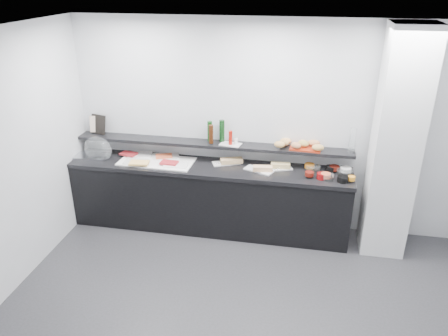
% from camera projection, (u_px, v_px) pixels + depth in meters
% --- Properties ---
extents(ground, '(5.00, 5.00, 0.00)m').
position_uv_depth(ground, '(241.00, 323.00, 4.30)').
color(ground, '#2D2D30').
rests_on(ground, ground).
extents(back_wall, '(5.00, 0.02, 2.70)m').
position_uv_depth(back_wall, '(267.00, 128.00, 5.53)').
color(back_wall, silver).
rests_on(back_wall, ground).
extents(ceiling, '(5.00, 5.00, 0.00)m').
position_uv_depth(ceiling, '(247.00, 41.00, 3.19)').
color(ceiling, white).
rests_on(ceiling, back_wall).
extents(column, '(0.50, 0.50, 2.70)m').
position_uv_depth(column, '(395.00, 146.00, 4.96)').
color(column, silver).
rests_on(column, ground).
extents(buffet_cabinet, '(3.60, 0.60, 0.85)m').
position_uv_depth(buffet_cabinet, '(209.00, 199.00, 5.76)').
color(buffet_cabinet, black).
rests_on(buffet_cabinet, ground).
extents(counter_top, '(3.62, 0.62, 0.05)m').
position_uv_depth(counter_top, '(209.00, 168.00, 5.58)').
color(counter_top, black).
rests_on(counter_top, buffet_cabinet).
extents(wall_shelf, '(3.60, 0.25, 0.04)m').
position_uv_depth(wall_shelf, '(211.00, 144.00, 5.63)').
color(wall_shelf, black).
rests_on(wall_shelf, back_wall).
extents(cloche_base, '(0.45, 0.34, 0.04)m').
position_uv_depth(cloche_base, '(91.00, 156.00, 5.81)').
color(cloche_base, '#B9BBC0').
rests_on(cloche_base, counter_top).
extents(cloche_dome, '(0.48, 0.38, 0.34)m').
position_uv_depth(cloche_dome, '(98.00, 149.00, 5.75)').
color(cloche_dome, white).
rests_on(cloche_dome, cloche_base).
extents(linen_runner, '(0.98, 0.49, 0.01)m').
position_uv_depth(linen_runner, '(157.00, 161.00, 5.68)').
color(linen_runner, white).
rests_on(linen_runner, counter_top).
extents(platter_meat_a, '(0.34, 0.26, 0.01)m').
position_uv_depth(platter_meat_a, '(140.00, 154.00, 5.86)').
color(platter_meat_a, silver).
rests_on(platter_meat_a, linen_runner).
extents(food_meat_a, '(0.24, 0.18, 0.02)m').
position_uv_depth(food_meat_a, '(129.00, 154.00, 5.83)').
color(food_meat_a, maroon).
rests_on(food_meat_a, platter_meat_a).
extents(platter_salmon, '(0.40, 0.33, 0.01)m').
position_uv_depth(platter_salmon, '(166.00, 156.00, 5.80)').
color(platter_salmon, silver).
rests_on(platter_salmon, linen_runner).
extents(food_salmon, '(0.25, 0.20, 0.02)m').
position_uv_depth(food_salmon, '(164.00, 156.00, 5.76)').
color(food_salmon, '#D5512B').
rests_on(food_salmon, platter_salmon).
extents(platter_cheese, '(0.30, 0.21, 0.01)m').
position_uv_depth(platter_cheese, '(136.00, 162.00, 5.63)').
color(platter_cheese, silver).
rests_on(platter_cheese, linen_runner).
extents(food_cheese, '(0.26, 0.18, 0.02)m').
position_uv_depth(food_cheese, '(139.00, 163.00, 5.55)').
color(food_cheese, '#FAC361').
rests_on(food_cheese, platter_cheese).
extents(platter_meat_b, '(0.30, 0.21, 0.01)m').
position_uv_depth(platter_meat_b, '(176.00, 165.00, 5.54)').
color(platter_meat_b, white).
rests_on(platter_meat_b, linen_runner).
extents(food_meat_b, '(0.23, 0.15, 0.02)m').
position_uv_depth(food_meat_b, '(169.00, 163.00, 5.56)').
color(food_meat_b, maroon).
rests_on(food_meat_b, platter_meat_b).
extents(sandwich_plate_left, '(0.38, 0.28, 0.01)m').
position_uv_depth(sandwich_plate_left, '(226.00, 163.00, 5.63)').
color(sandwich_plate_left, silver).
rests_on(sandwich_plate_left, counter_top).
extents(sandwich_food_left, '(0.30, 0.20, 0.06)m').
position_uv_depth(sandwich_food_left, '(231.00, 161.00, 5.60)').
color(sandwich_food_left, tan).
rests_on(sandwich_food_left, sandwich_plate_left).
extents(tongs_left, '(0.16, 0.04, 0.01)m').
position_uv_depth(tongs_left, '(222.00, 163.00, 5.59)').
color(tongs_left, '#B2B4B9').
rests_on(tongs_left, sandwich_plate_left).
extents(sandwich_plate_mid, '(0.40, 0.29, 0.01)m').
position_uv_depth(sandwich_plate_mid, '(259.00, 170.00, 5.43)').
color(sandwich_plate_mid, silver).
rests_on(sandwich_plate_mid, counter_top).
extents(sandwich_food_mid, '(0.25, 0.12, 0.06)m').
position_uv_depth(sandwich_food_mid, '(263.00, 168.00, 5.38)').
color(sandwich_food_mid, tan).
rests_on(sandwich_food_mid, sandwich_plate_mid).
extents(tongs_mid, '(0.16, 0.04, 0.01)m').
position_uv_depth(tongs_mid, '(255.00, 172.00, 5.36)').
color(tongs_mid, silver).
rests_on(tongs_mid, sandwich_plate_mid).
extents(sandwich_plate_right, '(0.43, 0.30, 0.01)m').
position_uv_depth(sandwich_plate_right, '(276.00, 168.00, 5.49)').
color(sandwich_plate_right, white).
rests_on(sandwich_plate_right, counter_top).
extents(sandwich_food_right, '(0.25, 0.12, 0.06)m').
position_uv_depth(sandwich_food_right, '(280.00, 165.00, 5.47)').
color(sandwich_food_right, tan).
rests_on(sandwich_food_right, sandwich_plate_right).
extents(tongs_right, '(0.14, 0.09, 0.01)m').
position_uv_depth(tongs_right, '(276.00, 169.00, 5.43)').
color(tongs_right, '#AFB2B6').
rests_on(tongs_right, sandwich_plate_right).
extents(bowl_glass_fruit, '(0.22, 0.22, 0.07)m').
position_uv_depth(bowl_glass_fruit, '(313.00, 169.00, 5.39)').
color(bowl_glass_fruit, white).
rests_on(bowl_glass_fruit, counter_top).
extents(fill_glass_fruit, '(0.16, 0.16, 0.05)m').
position_uv_depth(fill_glass_fruit, '(310.00, 166.00, 5.45)').
color(fill_glass_fruit, orange).
rests_on(fill_glass_fruit, bowl_glass_fruit).
extents(bowl_black_jam, '(0.13, 0.13, 0.07)m').
position_uv_depth(bowl_black_jam, '(331.00, 169.00, 5.40)').
color(bowl_black_jam, black).
rests_on(bowl_black_jam, counter_top).
extents(fill_black_jam, '(0.14, 0.14, 0.05)m').
position_uv_depth(fill_black_jam, '(334.00, 168.00, 5.39)').
color(fill_black_jam, '#50120B').
rests_on(fill_black_jam, bowl_black_jam).
extents(bowl_glass_cream, '(0.21, 0.21, 0.07)m').
position_uv_depth(bowl_glass_cream, '(345.00, 171.00, 5.34)').
color(bowl_glass_cream, silver).
rests_on(bowl_glass_cream, counter_top).
extents(fill_glass_cream, '(0.17, 0.17, 0.05)m').
position_uv_depth(fill_glass_cream, '(346.00, 169.00, 5.35)').
color(fill_glass_cream, white).
rests_on(fill_glass_cream, bowl_glass_cream).
extents(bowl_red_jam, '(0.14, 0.14, 0.07)m').
position_uv_depth(bowl_red_jam, '(322.00, 176.00, 5.21)').
color(bowl_red_jam, maroon).
rests_on(bowl_red_jam, counter_top).
extents(fill_red_jam, '(0.12, 0.12, 0.05)m').
position_uv_depth(fill_red_jam, '(309.00, 174.00, 5.24)').
color(fill_red_jam, '#54120C').
rests_on(fill_red_jam, bowl_red_jam).
extents(bowl_glass_salmon, '(0.17, 0.17, 0.07)m').
position_uv_depth(bowl_glass_salmon, '(328.00, 177.00, 5.18)').
color(bowl_glass_salmon, white).
rests_on(bowl_glass_salmon, counter_top).
extents(fill_glass_salmon, '(0.14, 0.14, 0.05)m').
position_uv_depth(fill_glass_salmon, '(326.00, 175.00, 5.20)').
color(fill_glass_salmon, '#D05832').
rests_on(fill_glass_salmon, bowl_glass_salmon).
extents(bowl_black_fruit, '(0.17, 0.17, 0.07)m').
position_uv_depth(bowl_black_fruit, '(343.00, 179.00, 5.13)').
color(bowl_black_fruit, black).
rests_on(bowl_black_fruit, counter_top).
extents(fill_black_fruit, '(0.10, 0.10, 0.05)m').
position_uv_depth(fill_black_fruit, '(352.00, 178.00, 5.12)').
color(fill_black_fruit, orange).
rests_on(fill_black_fruit, bowl_black_fruit).
extents(framed_print, '(0.24, 0.13, 0.26)m').
position_uv_depth(framed_print, '(98.00, 124.00, 5.89)').
color(framed_print, black).
rests_on(framed_print, wall_shelf).
extents(print_art, '(0.16, 0.08, 0.22)m').
position_uv_depth(print_art, '(96.00, 124.00, 5.90)').
color(print_art, '#CAA992').
rests_on(print_art, framed_print).
extents(condiment_tray, '(0.29, 0.21, 0.01)m').
position_uv_depth(condiment_tray, '(231.00, 144.00, 5.55)').
color(condiment_tray, silver).
rests_on(condiment_tray, wall_shelf).
extents(bottle_green_a, '(0.07, 0.07, 0.26)m').
position_uv_depth(bottle_green_a, '(210.00, 131.00, 5.60)').
color(bottle_green_a, '#103C13').
rests_on(bottle_green_a, condiment_tray).
extents(bottle_brown, '(0.07, 0.07, 0.24)m').
position_uv_depth(bottle_brown, '(211.00, 134.00, 5.53)').
color(bottle_brown, '#351809').
rests_on(bottle_brown, condiment_tray).
extents(bottle_green_b, '(0.09, 0.09, 0.28)m').
position_uv_depth(bottle_green_b, '(222.00, 131.00, 5.59)').
color(bottle_green_b, black).
rests_on(bottle_green_b, condiment_tray).
extents(bottle_hot, '(0.05, 0.05, 0.18)m').
position_uv_depth(bottle_hot, '(230.00, 138.00, 5.50)').
color(bottle_hot, '#A7150B').
rests_on(bottle_hot, condiment_tray).
extents(shaker_salt, '(0.04, 0.04, 0.07)m').
position_uv_depth(shaker_salt, '(235.00, 142.00, 5.53)').
color(shaker_salt, white).
rests_on(shaker_salt, condiment_tray).
extents(shaker_pepper, '(0.04, 0.04, 0.07)m').
position_uv_depth(shaker_pepper, '(236.00, 141.00, 5.55)').
color(shaker_pepper, white).
rests_on(shaker_pepper, condiment_tray).
extents(bread_tray, '(0.40, 0.30, 0.02)m').
position_uv_depth(bread_tray, '(306.00, 148.00, 5.44)').
color(bread_tray, maroon).
rests_on(bread_tray, wall_shelf).
extents(bread_roll_nw, '(0.16, 0.11, 0.08)m').
position_uv_depth(bread_roll_nw, '(286.00, 141.00, 5.50)').
color(bread_roll_nw, tan).
rests_on(bread_roll_nw, bread_tray).
extents(bread_roll_n, '(0.16, 0.13, 0.08)m').
position_uv_depth(bread_roll_n, '(304.00, 143.00, 5.44)').
color(bread_roll_n, '#BE8648').
rests_on(bread_roll_n, bread_tray).
extents(bread_roll_ne, '(0.15, 0.10, 0.08)m').
position_uv_depth(bread_roll_ne, '(314.00, 143.00, 5.44)').
color(bread_roll_ne, '#BB7847').
rests_on(bread_roll_ne, bread_tray).
extents(bread_roll_sw, '(0.15, 0.12, 0.08)m').
position_uv_depth(bread_roll_sw, '(279.00, 144.00, 5.40)').
color(bread_roll_sw, tan).
rests_on(bread_roll_sw, bread_tray).
extents(bread_roll_s, '(0.15, 0.12, 0.08)m').
position_uv_depth(bread_roll_s, '(296.00, 146.00, 5.36)').
color(bread_roll_s, '#BD7648').
rests_on(bread_roll_s, bread_tray).
extents(bread_roll_se, '(0.16, 0.11, 0.08)m').
position_uv_depth(bread_roll_se, '(318.00, 148.00, 5.30)').
color(bread_roll_se, '#B48844').
rests_on(bread_roll_se, bread_tray).
extents(bread_roll_midw, '(0.15, 0.12, 0.08)m').
position_uv_depth(bread_roll_midw, '(284.00, 143.00, 5.45)').
color(bread_roll_midw, '#AC7B41').
rests_on(bread_roll_midw, bread_tray).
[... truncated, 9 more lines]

